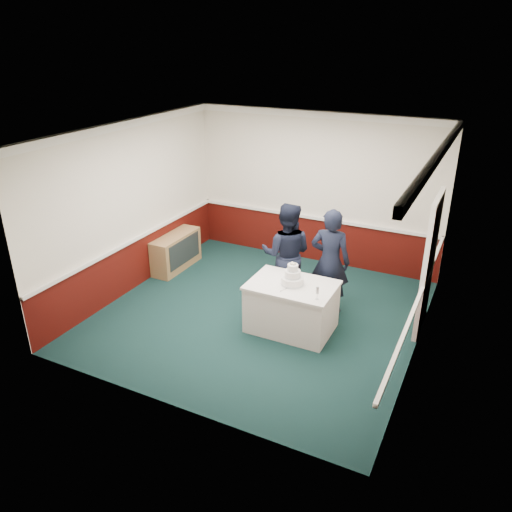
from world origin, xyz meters
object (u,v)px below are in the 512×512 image
at_px(person_man, 286,254).
at_px(wedding_cake, 292,278).
at_px(person_woman, 330,262).
at_px(cake_knife, 285,289).
at_px(champagne_flute, 317,291).
at_px(cake_table, 291,306).
at_px(sideboard, 176,251).

bearing_deg(person_man, wedding_cake, 104.69).
height_order(wedding_cake, person_woman, person_woman).
distance_m(cake_knife, champagne_flute, 0.55).
bearing_deg(champagne_flute, person_man, 131.26).
bearing_deg(person_woman, cake_table, 63.56).
distance_m(cake_knife, person_man, 1.07).
xyz_separation_m(sideboard, person_man, (2.48, -0.30, 0.55)).
xyz_separation_m(champagne_flute, person_woman, (-0.18, 1.10, -0.03)).
height_order(cake_table, cake_knife, cake_knife).
relative_size(champagne_flute, person_woman, 0.11).
xyz_separation_m(sideboard, wedding_cake, (2.91, -1.09, 0.55)).
relative_size(sideboard, cake_table, 0.91).
bearing_deg(cake_table, cake_knife, -98.53).
distance_m(cake_table, cake_knife, 0.44).
height_order(cake_table, person_man, person_man).
bearing_deg(person_woman, sideboard, -9.70).
height_order(cake_knife, person_man, person_man).
xyz_separation_m(champagne_flute, person_man, (-0.93, 1.06, -0.03)).
xyz_separation_m(wedding_cake, person_man, (-0.43, 0.78, -0.00)).
bearing_deg(person_woman, champagne_flute, 94.32).
height_order(cake_knife, champagne_flute, champagne_flute).
xyz_separation_m(cake_table, champagne_flute, (0.50, -0.28, 0.53)).
xyz_separation_m(cake_knife, person_man, (-0.40, 0.98, 0.10)).
height_order(cake_table, wedding_cake, wedding_cake).
relative_size(cake_knife, champagne_flute, 1.07).
height_order(cake_table, person_woman, person_woman).
height_order(person_man, person_woman, person_woman).
bearing_deg(cake_knife, person_man, 132.00).
xyz_separation_m(wedding_cake, cake_knife, (-0.03, -0.20, -0.11)).
xyz_separation_m(cake_knife, person_woman, (0.35, 1.02, 0.11)).
distance_m(sideboard, cake_knife, 3.19).
bearing_deg(person_man, person_woman, 168.36).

